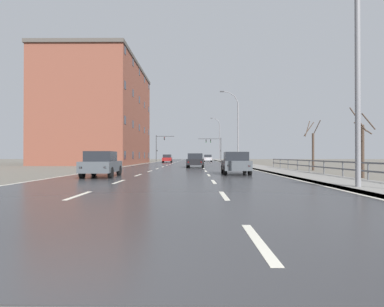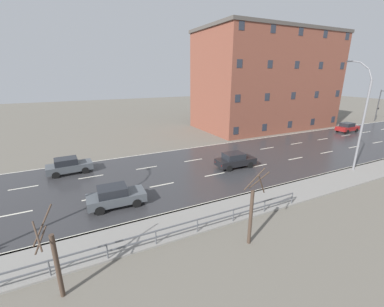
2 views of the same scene
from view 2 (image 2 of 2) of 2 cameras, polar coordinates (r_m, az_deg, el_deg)
ground_plane at (r=38.70m, az=28.09°, el=1.60°), size 160.00×160.00×0.12m
road_asphalt_strip at (r=48.80m, az=36.50°, el=3.24°), size 14.00×120.00×0.03m
guardrail at (r=14.39m, az=-18.85°, el=-19.90°), size 0.07×26.27×1.00m
street_lamp_midground at (r=28.80m, az=34.20°, el=6.39°), size 2.68×0.24×10.54m
traffic_signal_left at (r=63.70m, az=37.46°, el=9.44°), size 4.46×0.36×6.33m
car_near_right at (r=27.03m, az=-26.31°, el=-2.48°), size 2.00×4.18×1.57m
car_near_left at (r=19.23m, az=-17.06°, el=-9.27°), size 1.93×4.15×1.57m
car_distant at (r=49.31m, az=31.94°, el=5.11°), size 1.93×4.15×1.57m
car_mid_centre at (r=26.19m, az=9.79°, el=-1.45°), size 1.98×4.17×1.57m
brick_building at (r=48.03m, az=16.63°, el=15.66°), size 13.01×24.39×16.34m
bare_tree_near at (r=12.70m, az=-28.77°, el=-20.87°), size 1.28×0.89×4.17m
bare_tree_mid at (r=14.56m, az=13.48°, el=-12.87°), size 1.34×1.00×4.50m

